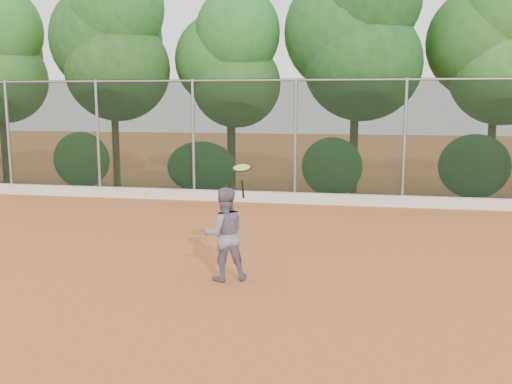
# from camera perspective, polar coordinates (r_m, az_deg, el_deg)

# --- Properties ---
(ground) EXTENTS (80.00, 80.00, 0.00)m
(ground) POSITION_cam_1_polar(r_m,az_deg,el_deg) (9.71, -1.11, -8.24)
(ground) COLOR #BD612C
(ground) RESTS_ON ground
(concrete_curb) EXTENTS (24.00, 0.20, 0.30)m
(concrete_curb) POSITION_cam_1_polar(r_m,az_deg,el_deg) (16.24, 3.82, -0.59)
(concrete_curb) COLOR silver
(concrete_curb) RESTS_ON ground
(tennis_player) EXTENTS (0.91, 0.82, 1.52)m
(tennis_player) POSITION_cam_1_polar(r_m,az_deg,el_deg) (9.26, -3.19, -4.23)
(tennis_player) COLOR slate
(tennis_player) RESTS_ON ground
(chainlink_fence) EXTENTS (24.09, 0.09, 3.50)m
(chainlink_fence) POSITION_cam_1_polar(r_m,az_deg,el_deg) (16.22, 3.96, 5.47)
(chainlink_fence) COLOR black
(chainlink_fence) RESTS_ON ground
(foliage_backdrop) EXTENTS (23.70, 3.63, 7.55)m
(foliage_backdrop) POSITION_cam_1_polar(r_m,az_deg,el_deg) (18.27, 3.05, 13.88)
(foliage_backdrop) COLOR #48321B
(foliage_backdrop) RESTS_ON ground
(tennis_racket) EXTENTS (0.33, 0.32, 0.57)m
(tennis_racket) POSITION_cam_1_polar(r_m,az_deg,el_deg) (8.89, -1.42, 2.20)
(tennis_racket) COLOR black
(tennis_racket) RESTS_ON ground
(tennis_ball_in_flight) EXTENTS (0.06, 0.06, 0.06)m
(tennis_ball_in_flight) POSITION_cam_1_polar(r_m,az_deg,el_deg) (8.88, -10.94, -0.06)
(tennis_ball_in_flight) COLOR #C8F136
(tennis_ball_in_flight) RESTS_ON ground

